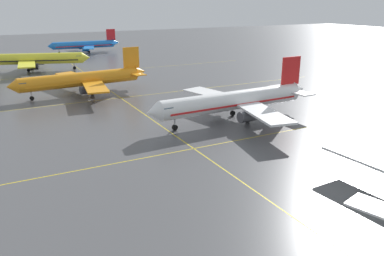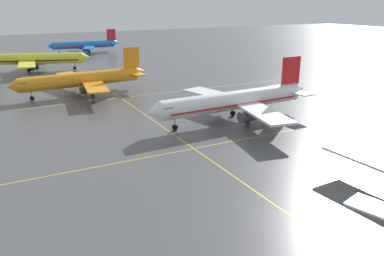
# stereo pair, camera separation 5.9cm
# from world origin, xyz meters

# --- Properties ---
(airliner_second_row) EXTENTS (39.75, 34.33, 12.37)m
(airliner_second_row) POSITION_xyz_m (15.49, 50.15, 4.23)
(airliner_second_row) COLOR white
(airliner_second_row) RESTS_ON ground
(airliner_third_row) EXTENTS (37.64, 32.34, 11.69)m
(airliner_third_row) POSITION_xyz_m (-7.47, 89.22, 3.99)
(airliner_third_row) COLOR orange
(airliner_third_row) RESTS_ON ground
(airliner_far_left_stand) EXTENTS (38.21, 32.65, 12.15)m
(airliner_far_left_stand) POSITION_xyz_m (-14.85, 134.59, 4.15)
(airliner_far_left_stand) COLOR yellow
(airliner_far_left_stand) RESTS_ON ground
(airliner_far_right_stand) EXTENTS (33.99, 29.34, 10.58)m
(airliner_far_right_stand) POSITION_xyz_m (13.15, 177.41, 3.61)
(airliner_far_right_stand) COLOR blue
(airliner_far_right_stand) RESTS_ON ground
(taxiway_markings) EXTENTS (126.70, 181.07, 0.01)m
(taxiway_markings) POSITION_xyz_m (0.00, 59.73, 0.00)
(taxiway_markings) COLOR yellow
(taxiway_markings) RESTS_ON ground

